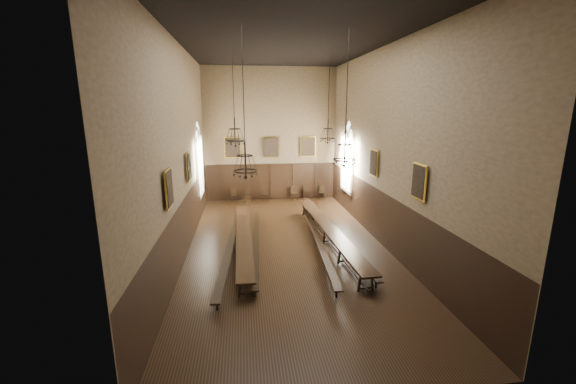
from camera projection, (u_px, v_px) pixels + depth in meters
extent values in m
cube|color=black|center=(287.00, 247.00, 16.44)|extent=(9.00, 18.00, 0.02)
cube|color=black|center=(287.00, 40.00, 14.36)|extent=(9.00, 18.00, 0.02)
cube|color=#896F54|center=(270.00, 135.00, 24.09)|extent=(9.00, 0.02, 9.00)
cube|color=#896F54|center=(346.00, 204.00, 6.70)|extent=(9.00, 0.02, 9.00)
cube|color=#896F54|center=(181.00, 152.00, 14.84)|extent=(0.02, 18.00, 9.00)
cube|color=#896F54|center=(386.00, 149.00, 15.96)|extent=(0.02, 18.00, 9.00)
cube|color=black|center=(244.00, 234.00, 16.01)|extent=(0.77, 9.48, 0.07)
cube|color=black|center=(329.00, 228.00, 16.68)|extent=(1.14, 10.28, 0.07)
cube|color=black|center=(231.00, 242.00, 15.82)|extent=(0.99, 10.42, 0.05)
cube|color=black|center=(256.00, 241.00, 16.03)|extent=(0.71, 9.04, 0.05)
cube|color=black|center=(317.00, 236.00, 16.56)|extent=(1.00, 10.40, 0.05)
cube|color=black|center=(340.00, 236.00, 16.71)|extent=(0.55, 9.43, 0.05)
cube|color=black|center=(234.00, 196.00, 24.31)|extent=(0.48, 0.48, 0.05)
cube|color=black|center=(234.00, 192.00, 24.42)|extent=(0.40, 0.12, 0.48)
cube|color=black|center=(249.00, 195.00, 24.38)|extent=(0.43, 0.43, 0.05)
cube|color=black|center=(248.00, 192.00, 24.49)|extent=(0.39, 0.09, 0.46)
cube|color=black|center=(265.00, 194.00, 24.56)|extent=(0.43, 0.43, 0.05)
cube|color=black|center=(264.00, 190.00, 24.67)|extent=(0.42, 0.05, 0.50)
cube|color=black|center=(294.00, 193.00, 24.77)|extent=(0.47, 0.47, 0.05)
cube|color=black|center=(294.00, 189.00, 24.89)|extent=(0.44, 0.08, 0.52)
cube|color=black|center=(307.00, 193.00, 24.90)|extent=(0.46, 0.46, 0.05)
cube|color=black|center=(306.00, 189.00, 25.02)|extent=(0.43, 0.07, 0.51)
cube|color=black|center=(322.00, 192.00, 25.05)|extent=(0.54, 0.54, 0.05)
cube|color=black|center=(321.00, 188.00, 25.17)|extent=(0.45, 0.14, 0.54)
cylinder|color=black|center=(233.00, 83.00, 16.41)|extent=(0.03, 0.03, 3.15)
torus|color=black|center=(235.00, 141.00, 17.03)|extent=(0.89, 0.89, 0.05)
torus|color=black|center=(235.00, 129.00, 16.90)|extent=(0.57, 0.57, 0.04)
cylinder|color=black|center=(235.00, 131.00, 16.92)|extent=(0.06, 0.06, 1.26)
cylinder|color=black|center=(329.00, 85.00, 16.99)|extent=(0.03, 0.03, 3.24)
torus|color=black|center=(328.00, 138.00, 17.58)|extent=(0.76, 0.76, 0.04)
torus|color=black|center=(328.00, 128.00, 17.47)|extent=(0.49, 0.49, 0.04)
cylinder|color=black|center=(328.00, 130.00, 17.49)|extent=(0.05, 0.05, 1.08)
cylinder|color=black|center=(243.00, 85.00, 12.09)|extent=(0.03, 0.03, 3.86)
torus|color=black|center=(246.00, 171.00, 12.78)|extent=(0.87, 0.87, 0.05)
torus|color=black|center=(245.00, 156.00, 12.65)|extent=(0.55, 0.55, 0.04)
cylinder|color=black|center=(245.00, 158.00, 12.68)|extent=(0.06, 0.06, 1.23)
cylinder|color=black|center=(347.00, 80.00, 12.46)|extent=(0.03, 0.03, 3.52)
torus|color=black|center=(344.00, 160.00, 13.11)|extent=(0.86, 0.86, 0.05)
torus|color=black|center=(345.00, 145.00, 12.98)|extent=(0.55, 0.55, 0.04)
cylinder|color=black|center=(345.00, 147.00, 13.00)|extent=(0.06, 0.06, 1.22)
cube|color=gold|center=(232.00, 148.00, 23.83)|extent=(1.10, 0.12, 1.40)
cube|color=black|center=(232.00, 148.00, 23.83)|extent=(0.98, 0.02, 1.28)
cube|color=gold|center=(271.00, 147.00, 24.15)|extent=(1.10, 0.12, 1.40)
cube|color=black|center=(271.00, 147.00, 24.15)|extent=(0.98, 0.02, 1.28)
cube|color=gold|center=(308.00, 147.00, 24.47)|extent=(1.10, 0.12, 1.40)
cube|color=black|center=(308.00, 147.00, 24.47)|extent=(0.98, 0.02, 1.28)
cube|color=gold|center=(189.00, 167.00, 16.00)|extent=(0.12, 1.00, 1.30)
cube|color=black|center=(189.00, 167.00, 16.00)|extent=(0.02, 0.88, 1.18)
cube|color=gold|center=(169.00, 188.00, 11.66)|extent=(0.12, 1.00, 1.30)
cube|color=black|center=(169.00, 188.00, 11.66)|extent=(0.02, 0.88, 1.18)
cube|color=gold|center=(374.00, 163.00, 17.09)|extent=(0.12, 1.00, 1.30)
cube|color=black|center=(374.00, 163.00, 17.09)|extent=(0.02, 0.88, 1.18)
cube|color=gold|center=(419.00, 182.00, 12.75)|extent=(0.12, 1.00, 1.30)
cube|color=black|center=(419.00, 182.00, 12.75)|extent=(0.02, 0.88, 1.18)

